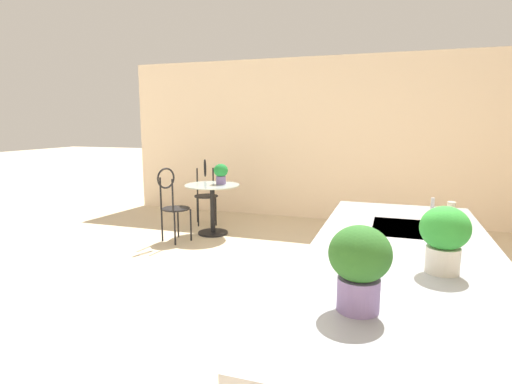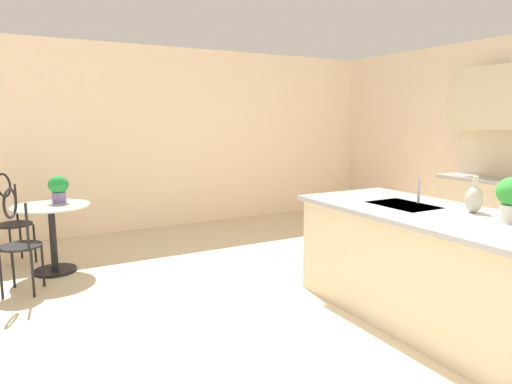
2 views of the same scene
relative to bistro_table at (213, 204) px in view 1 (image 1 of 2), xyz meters
The scene contains 11 objects.
ground_plane 3.26m from the bistro_table, 32.45° to the left, with size 40.00×40.00×0.00m, color beige.
wall_left_window 2.48m from the bistro_table, 131.47° to the left, with size 0.12×7.80×2.70m, color beige.
kitchen_island 3.98m from the bistro_table, 40.49° to the left, with size 2.80×1.06×0.92m.
bistro_table is the anchor object (origin of this frame).
chair_near_window 0.67m from the bistro_table, 31.78° to the right, with size 0.52×0.49×1.04m.
chair_by_island 0.70m from the bistro_table, 146.51° to the right, with size 0.52×0.52×1.04m.
sink_faucet 3.76m from the bistro_table, 48.13° to the left, with size 0.02×0.02×0.22m, color #B2B5BA.
potted_plant_on_table 0.48m from the bistro_table, 136.03° to the left, with size 0.21×0.21×0.30m.
potted_plant_counter_far 4.61m from the bistro_table, 31.76° to the left, with size 0.24×0.24×0.34m.
potted_plant_counter_near 4.37m from the bistro_table, 39.59° to the left, with size 0.23×0.23×0.33m.
vase_on_counter 4.14m from the bistro_table, 43.41° to the left, with size 0.13×0.13×0.29m.
Camera 1 is at (2.70, 0.77, 1.64)m, focal length 28.90 mm.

